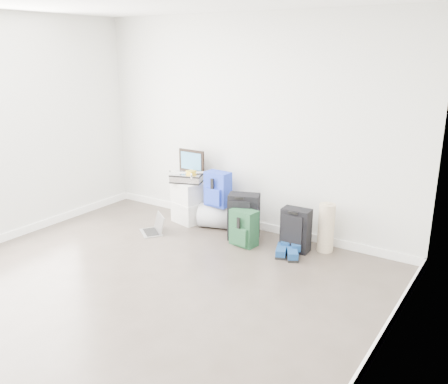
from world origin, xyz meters
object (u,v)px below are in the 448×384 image
Objects in this scene: briefcase at (187,178)px; carry_on at (296,230)px; boxes_stack at (188,202)px; duffel_bag at (219,216)px; laptop at (154,228)px; large_suitcase at (243,217)px.

carry_on is (1.64, -0.08, -0.37)m from briefcase.
boxes_stack reaches higher than duffel_bag.
boxes_stack is 0.62m from laptop.
boxes_stack is 0.95m from large_suitcase.
briefcase is at bearing 151.34° from large_suitcase.
large_suitcase reaches higher than carry_on.
large_suitcase is at bearing 179.01° from carry_on.
briefcase reaches higher than carry_on.
boxes_stack is at bearing 160.39° from briefcase.
duffel_bag is 0.51m from large_suitcase.
briefcase is 0.81m from laptop.
large_suitcase is at bearing 6.41° from boxes_stack.
boxes_stack is at bearing 113.30° from laptop.
briefcase reaches higher than large_suitcase.
boxes_stack is at bearing 168.47° from duffel_bag.
carry_on reaches higher than duffel_bag.
boxes_stack is at bearing 151.34° from large_suitcase.
boxes_stack is 0.98× the size of large_suitcase.
boxes_stack is 1.11× the size of carry_on.
carry_on is at bearing 10.11° from boxes_stack.
duffel_bag is at bearing -14.03° from briefcase.
briefcase is 0.79× the size of duffel_bag.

